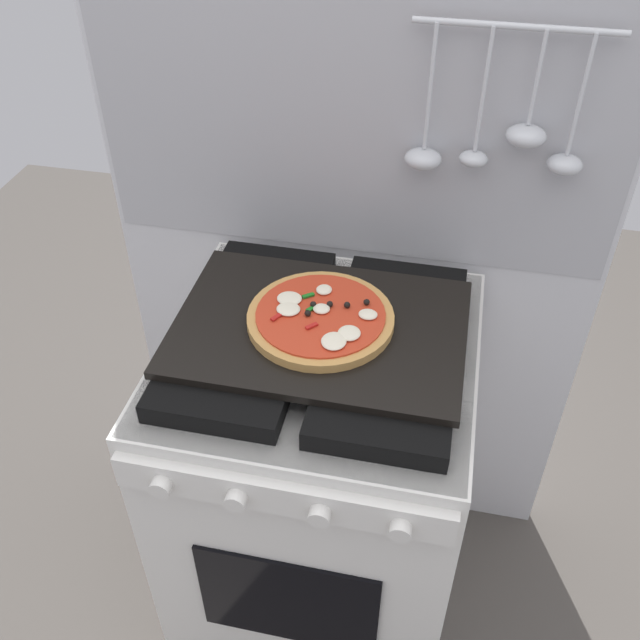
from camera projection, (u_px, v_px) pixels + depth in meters
ground_plane at (320, 583)px, 1.91m from camera, size 4.00×4.00×0.00m
kitchen_backsplash at (352, 275)px, 1.65m from camera, size 1.10×0.09×1.55m
stove at (320, 480)px, 1.62m from camera, size 0.60×0.64×0.90m
baking_tray at (320, 327)px, 1.32m from camera, size 0.54×0.38×0.02m
pizza_left at (319, 318)px, 1.31m from camera, size 0.27×0.27×0.03m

